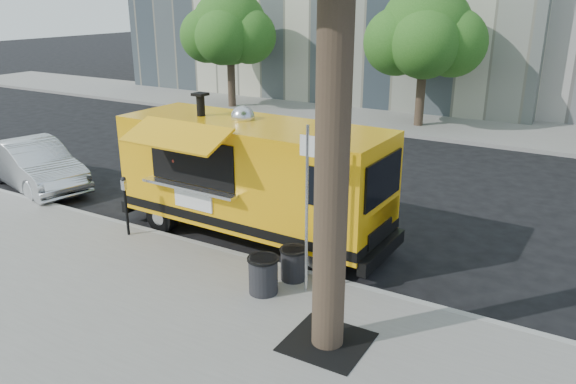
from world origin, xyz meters
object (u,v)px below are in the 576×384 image
far_tree_b (425,31)px  food_truck (251,176)px  far_tree_a (230,27)px  trash_bin_right (293,263)px  parking_meter (125,199)px  sign_post (307,201)px  sedan (35,165)px  trash_bin_left (263,274)px

far_tree_b → food_truck: 12.75m
far_tree_a → trash_bin_right: far_tree_a is taller
far_tree_b → trash_bin_right: (2.15, -14.00, -3.36)m
far_tree_a → parking_meter: far_tree_a is taller
far_tree_b → parking_meter: size_ratio=4.12×
sign_post → trash_bin_right: bearing=148.0°
sedan → trash_bin_right: bearing=-83.3°
far_tree_a → sign_post: (11.55, -13.85, -1.93)m
sign_post → sedan: size_ratio=0.73×
food_truck → trash_bin_right: food_truck is taller
sign_post → trash_bin_left: bearing=-143.6°
parking_meter → trash_bin_left: bearing=-9.4°
food_truck → trash_bin_right: size_ratio=10.35×
far_tree_b → food_truck: (0.25, -12.53, -2.38)m
far_tree_a → food_truck: size_ratio=0.84×
far_tree_b → food_truck: bearing=-88.9°
far_tree_b → trash_bin_left: bearing=-82.5°
far_tree_b → trash_bin_left: size_ratio=8.20×
trash_bin_right → far_tree_a: bearing=129.3°
trash_bin_right → trash_bin_left: bearing=-106.8°
parking_meter → far_tree_b: bearing=81.9°
far_tree_b → trash_bin_right: 14.56m
far_tree_b → sign_post: size_ratio=1.83×
sign_post → trash_bin_left: (-0.61, -0.45, -1.34)m
food_truck → sedan: food_truck is taller
far_tree_b → food_truck: far_tree_b is taller
sign_post → parking_meter: (-4.55, 0.20, -0.87)m
sign_post → food_truck: 2.90m
sign_post → sedan: (-9.44, 1.55, -1.17)m
far_tree_a → parking_meter: size_ratio=4.01×
far_tree_b → sign_post: bearing=-79.9°
far_tree_a → parking_meter: (7.00, -13.65, -2.79)m
far_tree_a → far_tree_b: far_tree_b is taller
food_truck → trash_bin_right: 2.59m
parking_meter → sedan: bearing=164.6°
trash_bin_right → sign_post: bearing=-32.0°
parking_meter → trash_bin_right: size_ratio=2.18×
sign_post → food_truck: sign_post is taller
far_tree_b → trash_bin_left: far_tree_b is taller
parking_meter → food_truck: bearing=34.1°
far_tree_a → food_truck: 15.43m
sedan → far_tree_a: bearing=24.6°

